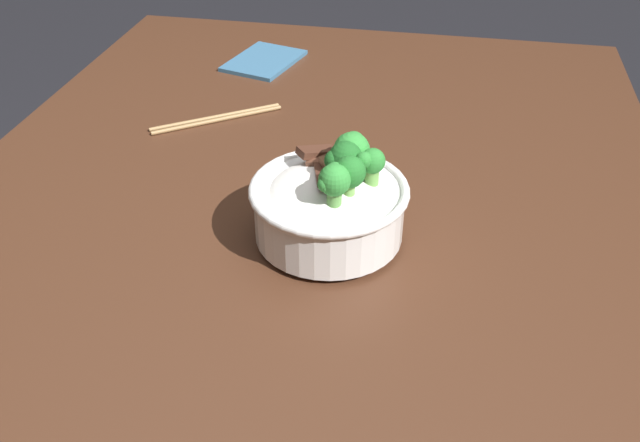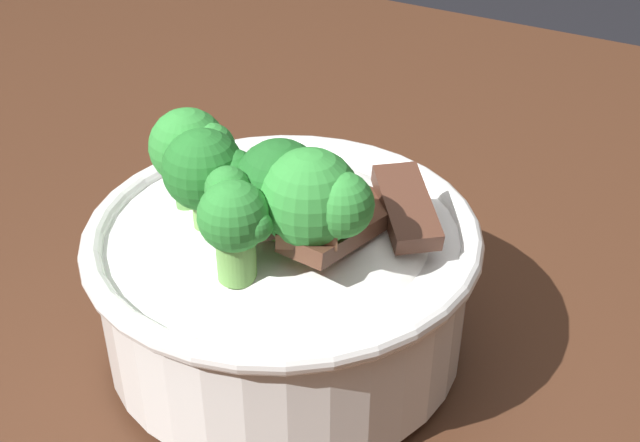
# 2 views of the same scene
# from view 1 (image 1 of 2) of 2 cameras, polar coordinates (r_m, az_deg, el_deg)

# --- Properties ---
(dining_table) EXTENTS (1.59, 1.07, 0.79)m
(dining_table) POSITION_cam_1_polar(r_m,az_deg,el_deg) (0.99, -2.22, -5.46)
(dining_table) COLOR #472819
(dining_table) RESTS_ON ground
(rice_bowl) EXTENTS (0.21, 0.21, 0.14)m
(rice_bowl) POSITION_cam_1_polar(r_m,az_deg,el_deg) (0.89, 0.92, 1.77)
(rice_bowl) COLOR white
(rice_bowl) RESTS_ON dining_table
(chopsticks_pair) EXTENTS (0.15, 0.20, 0.01)m
(chopsticks_pair) POSITION_cam_1_polar(r_m,az_deg,el_deg) (1.23, -8.56, 8.42)
(chopsticks_pair) COLOR #9E7A4C
(chopsticks_pair) RESTS_ON dining_table
(folded_napkin) EXTENTS (0.19, 0.16, 0.01)m
(folded_napkin) POSITION_cam_1_polar(r_m,az_deg,el_deg) (1.45, -4.67, 13.13)
(folded_napkin) COLOR #386689
(folded_napkin) RESTS_ON dining_table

